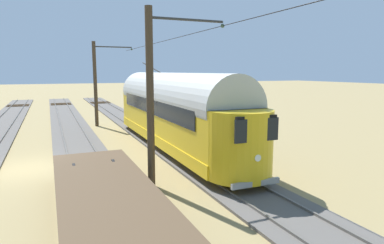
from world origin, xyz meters
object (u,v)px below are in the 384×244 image
(catenary_pole_foreground, at_px, (97,82))
(flatcar_adjacent, at_px, (114,207))
(vintage_streetcar, at_px, (173,109))
(catenary_pole_mid_near, at_px, (153,95))

(catenary_pole_foreground, bearing_deg, flatcar_adjacent, 83.59)
(flatcar_adjacent, bearing_deg, vintage_streetcar, -118.38)
(vintage_streetcar, height_order, catenary_pole_foreground, catenary_pole_foreground)
(flatcar_adjacent, distance_m, catenary_pole_mid_near, 4.88)
(flatcar_adjacent, relative_size, catenary_pole_foreground, 1.73)
(vintage_streetcar, distance_m, catenary_pole_foreground, 10.25)
(flatcar_adjacent, bearing_deg, catenary_pole_mid_near, -121.58)
(catenary_pole_foreground, bearing_deg, vintage_streetcar, 106.50)
(vintage_streetcar, relative_size, catenary_pole_foreground, 2.54)
(vintage_streetcar, xyz_separation_m, flatcar_adjacent, (5.03, 9.31, -1.40))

